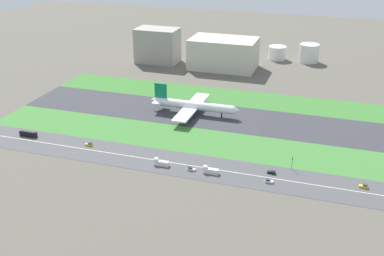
{
  "coord_description": "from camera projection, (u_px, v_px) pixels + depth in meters",
  "views": [
    {
      "loc": [
        77.76,
        -294.92,
        126.21
      ],
      "look_at": [
        -6.74,
        -36.5,
        6.0
      ],
      "focal_mm": 44.71,
      "sensor_mm": 36.0,
      "label": 1
    }
  ],
  "objects": [
    {
      "name": "fuel_tank_centre",
      "position": [
        309.0,
        53.0,
        451.26
      ],
      "size": [
        18.07,
        18.07,
        17.13
      ],
      "primitive_type": "cylinder",
      "color": "silver",
      "rests_on": "ground_plane"
    },
    {
      "name": "car_0",
      "position": [
        89.0,
        144.0,
        287.55
      ],
      "size": [
        4.4,
        1.8,
        2.0
      ],
      "color": "yellow",
      "rests_on": "highway"
    },
    {
      "name": "airliner",
      "position": [
        192.0,
        105.0,
        332.26
      ],
      "size": [
        65.0,
        56.0,
        19.7
      ],
      "color": "white",
      "rests_on": "runway"
    },
    {
      "name": "truck_1",
      "position": [
        210.0,
        171.0,
        256.12
      ],
      "size": [
        8.4,
        2.5,
        4.0
      ],
      "rotation": [
        0.0,
        0.0,
        3.14
      ],
      "color": "silver",
      "rests_on": "highway"
    },
    {
      "name": "grass_median_north",
      "position": [
        232.0,
        97.0,
        365.13
      ],
      "size": [
        280.0,
        36.0,
        0.1
      ],
      "primitive_type": "cube",
      "color": "#3D7A33",
      "rests_on": "ground_plane"
    },
    {
      "name": "terminal_building",
      "position": [
        158.0,
        46.0,
        447.73
      ],
      "size": [
        38.85,
        24.28,
        31.98
      ],
      "primitive_type": "cube",
      "color": "#9E998E",
      "rests_on": "ground_plane"
    },
    {
      "name": "car_4",
      "position": [
        191.0,
        169.0,
        259.53
      ],
      "size": [
        4.4,
        1.8,
        2.0
      ],
      "rotation": [
        0.0,
        0.0,
        3.14
      ],
      "color": "silver",
      "rests_on": "highway"
    },
    {
      "name": "ground_plane",
      "position": [
        218.0,
        117.0,
        329.51
      ],
      "size": [
        800.0,
        800.0,
        0.0
      ],
      "primitive_type": "plane",
      "color": "#5B564C"
    },
    {
      "name": "hangar_building",
      "position": [
        223.0,
        54.0,
        430.55
      ],
      "size": [
        58.99,
        36.13,
        27.17
      ],
      "primitive_type": "cube",
      "color": "beige",
      "rests_on": "ground_plane"
    },
    {
      "name": "runway",
      "position": [
        218.0,
        117.0,
        329.49
      ],
      "size": [
        280.0,
        46.0,
        0.1
      ],
      "primitive_type": "cube",
      "color": "#38383D",
      "rests_on": "ground_plane"
    },
    {
      "name": "fuel_tank_west",
      "position": [
        277.0,
        53.0,
        460.59
      ],
      "size": [
        16.82,
        16.82,
        12.75
      ],
      "primitive_type": "cylinder",
      "color": "silver",
      "rests_on": "ground_plane"
    },
    {
      "name": "car_3",
      "position": [
        364.0,
        186.0,
        242.85
      ],
      "size": [
        4.4,
        1.8,
        2.0
      ],
      "color": "yellow",
      "rests_on": "highway"
    },
    {
      "name": "traffic_light",
      "position": [
        292.0,
        163.0,
        259.06
      ],
      "size": [
        0.36,
        0.5,
        7.2
      ],
      "color": "#4C4C51",
      "rests_on": "highway"
    },
    {
      "name": "car_1",
      "position": [
        269.0,
        181.0,
        247.48
      ],
      "size": [
        4.4,
        1.8,
        2.0
      ],
      "rotation": [
        0.0,
        0.0,
        3.14
      ],
      "color": "silver",
      "rests_on": "highway"
    },
    {
      "name": "highway_centerline",
      "position": [
        183.0,
        164.0,
        266.01
      ],
      "size": [
        266.0,
        0.5,
        0.01
      ],
      "primitive_type": "cube",
      "color": "silver",
      "rests_on": "highway"
    },
    {
      "name": "highway",
      "position": [
        183.0,
        164.0,
        266.03
      ],
      "size": [
        280.0,
        28.0,
        0.1
      ],
      "primitive_type": "cube",
      "color": "#4C4C4F",
      "rests_on": "ground_plane"
    },
    {
      "name": "car_2",
      "position": [
        272.0,
        172.0,
        256.19
      ],
      "size": [
        4.4,
        1.8,
        2.0
      ],
      "color": "black",
      "rests_on": "highway"
    },
    {
      "name": "truck_0",
      "position": [
        161.0,
        163.0,
        264.22
      ],
      "size": [
        8.4,
        2.5,
        4.0
      ],
      "rotation": [
        0.0,
        0.0,
        3.14
      ],
      "color": "silver",
      "rests_on": "highway"
    },
    {
      "name": "bus_0",
      "position": [
        28.0,
        134.0,
        299.38
      ],
      "size": [
        11.6,
        2.5,
        3.5
      ],
      "color": "black",
      "rests_on": "highway"
    },
    {
      "name": "grass_median_south",
      "position": [
        200.0,
        141.0,
        293.85
      ],
      "size": [
        280.0,
        36.0,
        0.1
      ],
      "primitive_type": "cube",
      "color": "#427F38",
      "rests_on": "ground_plane"
    }
  ]
}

